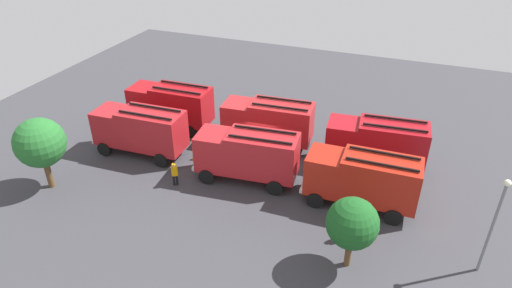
{
  "coord_description": "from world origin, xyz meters",
  "views": [
    {
      "loc": [
        -10.3,
        26.63,
        18.28
      ],
      "look_at": [
        0.0,
        0.0,
        1.4
      ],
      "focal_mm": 31.19,
      "sensor_mm": 36.0,
      "label": 1
    }
  ],
  "objects": [
    {
      "name": "fire_truck_4",
      "position": [
        -0.39,
        2.61,
        2.15
      ],
      "size": [
        7.41,
        3.33,
        3.88
      ],
      "rotation": [
        0.0,
        0.0,
        0.1
      ],
      "color": "#AE1D21",
      "rests_on": "ground"
    },
    {
      "name": "firefighter_1",
      "position": [
        8.05,
        -0.23,
        1.05
      ],
      "size": [
        0.39,
        0.48,
        1.84
      ],
      "rotation": [
        0.0,
        0.0,
        0.41
      ],
      "color": "black",
      "rests_on": "ground"
    },
    {
      "name": "fire_truck_3",
      "position": [
        -8.26,
        2.67,
        2.15
      ],
      "size": [
        7.24,
        2.85,
        3.88
      ],
      "rotation": [
        0.0,
        0.0,
        0.02
      ],
      "color": "#A91F11",
      "rests_on": "ground"
    },
    {
      "name": "fire_truck_2",
      "position": [
        8.64,
        -2.42,
        2.15
      ],
      "size": [
        7.27,
        2.92,
        3.88
      ],
      "rotation": [
        0.0,
        0.0,
        0.03
      ],
      "color": "#A00F14",
      "rests_on": "ground"
    },
    {
      "name": "tree_1",
      "position": [
        12.03,
        8.3,
        3.48
      ],
      "size": [
        3.34,
        3.34,
        5.18
      ],
      "color": "brown",
      "rests_on": "ground"
    },
    {
      "name": "traffic_cone_0",
      "position": [
        4.35,
        1.62,
        0.32
      ],
      "size": [
        0.45,
        0.45,
        0.64
      ],
      "primitive_type": "cone",
      "color": "#F2600C",
      "rests_on": "ground"
    },
    {
      "name": "tree_0",
      "position": [
        -8.57,
        8.21,
        2.93
      ],
      "size": [
        2.81,
        2.81,
        4.35
      ],
      "color": "brown",
      "rests_on": "ground"
    },
    {
      "name": "fire_truck_5",
      "position": [
        8.54,
        2.26,
        2.15
      ],
      "size": [
        7.29,
        2.99,
        3.88
      ],
      "rotation": [
        0.0,
        0.0,
        0.04
      ],
      "color": "#A71B20",
      "rests_on": "ground"
    },
    {
      "name": "ground_plane",
      "position": [
        0.0,
        0.0,
        0.0
      ],
      "size": [
        54.01,
        54.01,
        0.0
      ],
      "primitive_type": "plane",
      "color": "#38383D"
    },
    {
      "name": "firefighter_4",
      "position": [
        -5.69,
        -4.94,
        0.98
      ],
      "size": [
        0.28,
        0.43,
        1.74
      ],
      "rotation": [
        0.0,
        0.0,
        0.04
      ],
      "color": "black",
      "rests_on": "ground"
    },
    {
      "name": "firefighter_0",
      "position": [
        4.07,
        5.04,
        0.97
      ],
      "size": [
        0.48,
        0.42,
        1.73
      ],
      "rotation": [
        0.0,
        0.0,
        2.1
      ],
      "color": "black",
      "rests_on": "ground"
    },
    {
      "name": "lamppost",
      "position": [
        -15.31,
        6.03,
        3.54
      ],
      "size": [
        0.36,
        0.36,
        5.98
      ],
      "color": "slate",
      "rests_on": "ground"
    },
    {
      "name": "firefighter_2",
      "position": [
        12.81,
        0.3,
        1.01
      ],
      "size": [
        0.43,
        0.48,
        1.79
      ],
      "rotation": [
        0.0,
        0.0,
        0.57
      ],
      "color": "black",
      "rests_on": "ground"
    },
    {
      "name": "fire_truck_0",
      "position": [
        -8.45,
        -2.24,
        2.15
      ],
      "size": [
        7.39,
        3.27,
        3.88
      ],
      "rotation": [
        0.0,
        0.0,
        0.09
      ],
      "color": "maroon",
      "rests_on": "ground"
    },
    {
      "name": "fire_truck_1",
      "position": [
        -0.06,
        -2.49,
        2.15
      ],
      "size": [
        7.36,
        3.19,
        3.88
      ],
      "rotation": [
        0.0,
        0.0,
        0.08
      ],
      "color": "#AC1F22",
      "rests_on": "ground"
    },
    {
      "name": "firefighter_3",
      "position": [
        -8.38,
        6.08,
        1.04
      ],
      "size": [
        0.47,
        0.46,
        1.83
      ],
      "rotation": [
        0.0,
        0.0,
        0.84
      ],
      "color": "black",
      "rests_on": "ground"
    }
  ]
}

